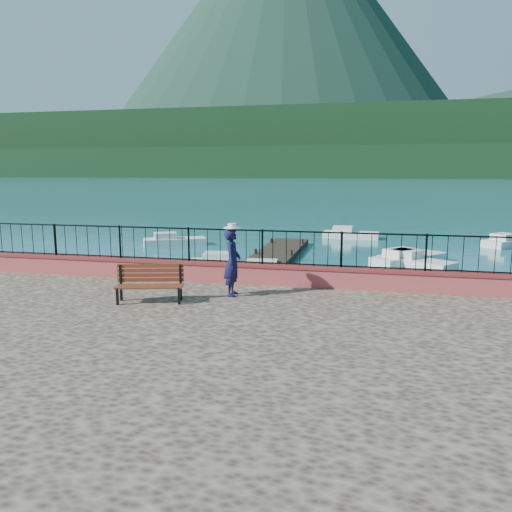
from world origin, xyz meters
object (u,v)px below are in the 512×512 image
at_px(park_bench, 150,291).
at_px(boat_2, 409,255).
at_px(person, 232,262).
at_px(boat_0, 233,261).
at_px(boat_4, 351,232).
at_px(boat_1, 416,259).
at_px(boat_3, 175,239).
at_px(boat_5, 509,239).

height_order(park_bench, boat_2, park_bench).
bearing_deg(person, boat_0, 10.60).
bearing_deg(boat_2, person, -160.18).
bearing_deg(boat_0, boat_4, 60.37).
relative_size(boat_1, boat_4, 0.97).
bearing_deg(boat_0, boat_3, 121.91).
height_order(boat_1, boat_4, same).
bearing_deg(person, park_bench, 116.11).
bearing_deg(boat_0, boat_5, 29.00).
distance_m(boat_3, boat_5, 19.73).
distance_m(boat_0, boat_2, 8.49).
bearing_deg(park_bench, boat_1, 44.55).
bearing_deg(boat_4, person, -93.01).
xyz_separation_m(park_bench, boat_4, (3.97, 22.05, -1.08)).
xyz_separation_m(park_bench, boat_5, (13.19, 20.66, -1.08)).
bearing_deg(boat_5, boat_3, 146.25).
bearing_deg(boat_5, boat_0, 171.20).
relative_size(boat_2, boat_3, 1.15).
relative_size(person, boat_0, 0.44).
height_order(park_bench, boat_3, park_bench).
bearing_deg(person, boat_2, -28.20).
height_order(boat_4, boat_5, same).
bearing_deg(boat_5, person, -166.13).
relative_size(boat_3, boat_5, 0.98).
bearing_deg(person, boat_3, 22.04).
bearing_deg(boat_4, boat_3, -148.21).
xyz_separation_m(person, boat_3, (-7.90, 15.40, -1.68)).
height_order(park_bench, boat_4, park_bench).
relative_size(park_bench, boat_1, 0.50).
xyz_separation_m(boat_1, boat_4, (-3.34, 9.60, 0.00)).
relative_size(park_bench, person, 0.98).
bearing_deg(boat_1, boat_0, -126.15).
bearing_deg(boat_3, boat_0, -78.11).
xyz_separation_m(person, boat_5, (11.39, 19.57, -1.68)).
height_order(park_bench, boat_5, park_bench).
bearing_deg(park_bench, boat_4, 64.75).
height_order(boat_0, boat_2, same).
xyz_separation_m(boat_0, boat_1, (8.04, 2.34, 0.00)).
distance_m(person, boat_5, 22.70).
distance_m(boat_3, boat_4, 11.50).
distance_m(person, boat_1, 12.74).
xyz_separation_m(person, boat_2, (5.27, 12.36, -1.68)).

